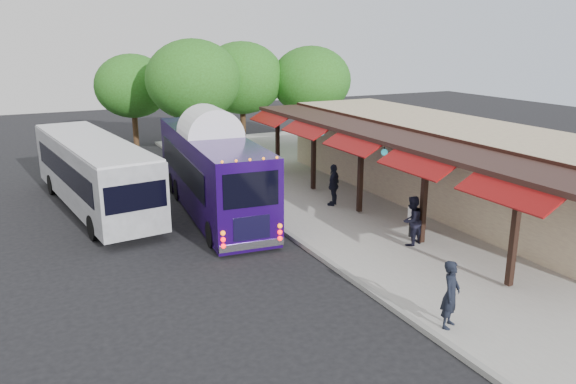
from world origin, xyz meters
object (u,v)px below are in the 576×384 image
ped_b (412,221)px  ped_d (251,170)px  ped_c (334,185)px  sign_board (411,217)px  coach_bus (211,167)px  city_bus (93,171)px  ped_a (451,294)px

ped_b → ped_d: size_ratio=1.11×
ped_c → sign_board: bearing=55.7°
ped_d → ped_b: bearing=123.5°
coach_bus → ped_c: (4.85, -1.98, -0.86)m
ped_b → ped_d: (-1.97, 9.92, -0.08)m
coach_bus → sign_board: coach_bus is taller
coach_bus → city_bus: bearing=154.5°
city_bus → coach_bus: bearing=-37.3°
city_bus → ped_d: (7.34, -0.04, -0.73)m
ped_a → ped_c: (2.80, 10.47, 0.02)m
coach_bus → ped_a: 12.65m
coach_bus → ped_d: (2.88, 2.57, -0.96)m
city_bus → ped_d: bearing=-7.3°
ped_b → sign_board: 0.79m
city_bus → ped_c: size_ratio=6.34×
city_bus → ped_d: city_bus is taller
city_bus → ped_b: 13.66m
ped_b → ped_c: size_ratio=0.98×
coach_bus → ped_c: 5.31m
coach_bus → ped_c: bearing=-17.4°
city_bus → sign_board: 13.53m
coach_bus → ped_a: (2.05, -12.45, -0.88)m
city_bus → ped_a: bearing=-73.6°
sign_board → ped_a: bearing=-100.4°
ped_a → ped_d: bearing=55.6°
ped_a → ped_d: ped_a is taller
city_bus → sign_board: bearing=-50.6°
ped_a → coach_bus: bearing=68.1°
ped_c → ped_a: bearing=35.3°
coach_bus → city_bus: size_ratio=0.98×
ped_a → ped_c: size_ratio=0.98×
city_bus → ped_a: (6.51, -15.07, -0.65)m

